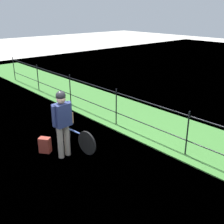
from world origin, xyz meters
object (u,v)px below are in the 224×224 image
bicycle_main (74,136)px  cyclist_person (62,119)px  wooden_crate (65,117)px  backpack_on_paving (45,145)px  terrier_dog (65,110)px

bicycle_main → cyclist_person: size_ratio=0.95×
wooden_crate → cyclist_person: (0.56, -0.40, 0.24)m
backpack_on_paving → wooden_crate: bearing=60.4°
terrier_dog → cyclist_person: bearing=-36.9°
wooden_crate → cyclist_person: cyclist_person is taller
wooden_crate → backpack_on_paving: (0.07, -0.66, -0.56)m
wooden_crate → terrier_dog: terrier_dog is taller
terrier_dog → backpack_on_paving: terrier_dog is taller
terrier_dog → cyclist_person: (0.54, -0.40, 0.02)m
wooden_crate → terrier_dog: 0.22m
cyclist_person → backpack_on_paving: size_ratio=4.21×
wooden_crate → cyclist_person: bearing=-35.5°
bicycle_main → cyclist_person: bearing=-64.0°
cyclist_person → backpack_on_paving: bearing=-151.7°
bicycle_main → wooden_crate: wooden_crate is taller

